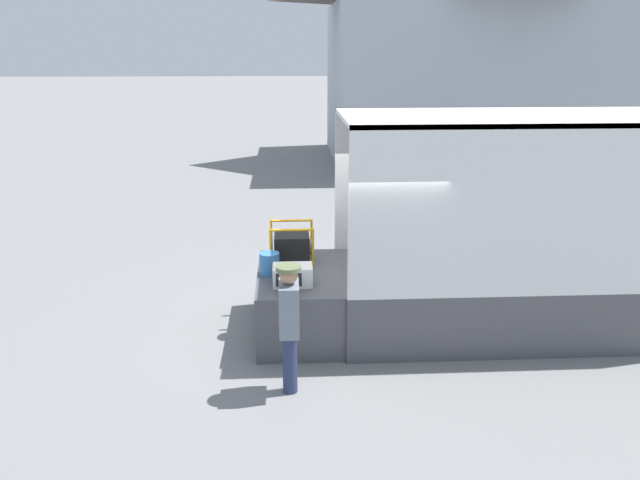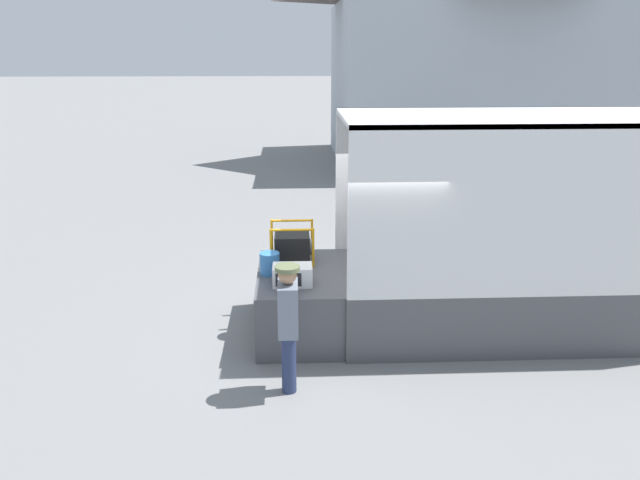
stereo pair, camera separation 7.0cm
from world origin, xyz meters
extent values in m
plane|color=gray|center=(0.00, 0.00, 0.00)|extent=(160.00, 160.00, 0.00)
cube|color=#4C4C51|center=(2.52, 0.00, 0.47)|extent=(5.04, 2.20, 0.93)
cube|color=white|center=(2.52, 1.07, 2.07)|extent=(5.04, 0.06, 2.27)
cube|color=white|center=(2.52, -1.07, 2.07)|extent=(5.04, 0.06, 2.27)
cube|color=white|center=(2.52, 0.00, 3.17)|extent=(5.04, 2.20, 0.06)
cylinder|color=silver|center=(2.70, 0.53, 1.10)|extent=(0.27, 0.27, 0.33)
cube|color=olive|center=(2.60, 0.68, 1.10)|extent=(0.44, 0.32, 0.34)
cube|color=#2D7F33|center=(2.24, -0.25, 1.07)|extent=(0.44, 0.32, 0.28)
cube|color=#4C4C51|center=(-0.61, 0.00, 0.47)|extent=(1.22, 2.09, 0.93)
cube|color=white|center=(-0.71, -0.49, 1.07)|extent=(0.55, 0.36, 0.28)
cube|color=black|center=(-0.76, -0.68, 1.07)|extent=(0.35, 0.01, 0.19)
cube|color=black|center=(-0.71, 0.46, 1.15)|extent=(0.53, 0.44, 0.43)
cylinder|color=slate|center=(-0.49, 0.46, 1.17)|extent=(0.20, 0.24, 0.24)
cylinder|color=orange|center=(-1.02, 0.20, 1.23)|extent=(0.04, 0.04, 0.60)
cylinder|color=orange|center=(-0.39, 0.20, 1.23)|extent=(0.04, 0.04, 0.60)
cylinder|color=orange|center=(-1.02, 0.71, 1.23)|extent=(0.04, 0.04, 0.60)
cylinder|color=orange|center=(-0.39, 0.71, 1.23)|extent=(0.04, 0.04, 0.60)
cylinder|color=orange|center=(-0.71, 0.20, 1.52)|extent=(0.63, 0.04, 0.04)
cylinder|color=orange|center=(-0.71, 0.71, 1.52)|extent=(0.63, 0.04, 0.04)
cylinder|color=#3370B2|center=(-1.03, -0.06, 1.09)|extent=(0.29, 0.29, 0.32)
cylinder|color=navy|center=(-0.76, -1.75, 0.40)|extent=(0.18, 0.18, 0.80)
cube|color=slate|center=(-0.76, -1.75, 1.12)|extent=(0.24, 0.44, 0.63)
sphere|color=tan|center=(-0.76, -1.75, 1.55)|extent=(0.22, 0.22, 0.22)
cylinder|color=#606B47|center=(-0.76, -1.75, 1.63)|extent=(0.30, 0.30, 0.06)
cube|color=#A8B2BC|center=(5.95, 14.25, 2.78)|extent=(9.87, 7.97, 5.55)
camera|label=1|loc=(-0.77, -8.60, 4.12)|focal=35.00mm
camera|label=2|loc=(-0.70, -8.60, 4.12)|focal=35.00mm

